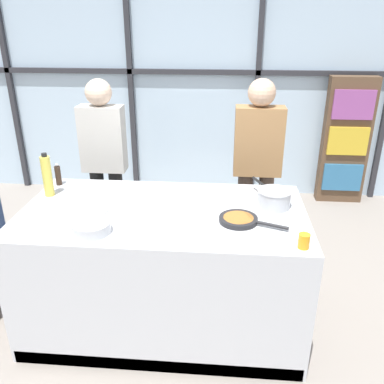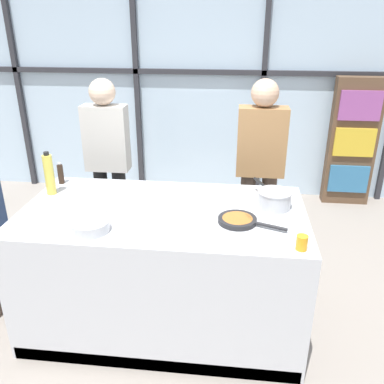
% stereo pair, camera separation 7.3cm
% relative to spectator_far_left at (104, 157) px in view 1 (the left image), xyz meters
% --- Properties ---
extents(ground_plane, '(18.00, 18.00, 0.00)m').
position_rel_spectator_far_left_xyz_m(ground_plane, '(0.70, -1.01, -0.96)').
color(ground_plane, gray).
extents(back_window_wall, '(6.40, 0.10, 2.80)m').
position_rel_spectator_far_left_xyz_m(back_window_wall, '(0.70, 1.56, 0.44)').
color(back_window_wall, silver).
rests_on(back_window_wall, ground_plane).
extents(bookshelf, '(0.55, 0.19, 1.53)m').
position_rel_spectator_far_left_xyz_m(bookshelf, '(2.55, 1.38, -0.19)').
color(bookshelf, brown).
rests_on(bookshelf, ground_plane).
extents(demo_island, '(1.95, 1.03, 0.93)m').
position_rel_spectator_far_left_xyz_m(demo_island, '(0.70, -1.01, -0.49)').
color(demo_island, silver).
rests_on(demo_island, ground_plane).
extents(spectator_far_left, '(0.40, 0.23, 1.66)m').
position_rel_spectator_far_left_xyz_m(spectator_far_left, '(0.00, 0.00, 0.00)').
color(spectator_far_left, black).
rests_on(spectator_far_left, ground_plane).
extents(spectator_center_left, '(0.42, 0.24, 1.68)m').
position_rel_spectator_far_left_xyz_m(spectator_center_left, '(1.40, 0.00, 0.00)').
color(spectator_center_left, '#47382D').
rests_on(spectator_center_left, ground_plane).
extents(frying_pan, '(0.43, 0.25, 0.03)m').
position_rel_spectator_far_left_xyz_m(frying_pan, '(1.22, -1.14, -0.01)').
color(frying_pan, '#232326').
rests_on(frying_pan, demo_island).
extents(saucepan, '(0.26, 0.41, 0.12)m').
position_rel_spectator_far_left_xyz_m(saucepan, '(1.46, -0.88, 0.04)').
color(saucepan, silver).
rests_on(saucepan, demo_island).
extents(white_plate, '(0.24, 0.24, 0.01)m').
position_rel_spectator_far_left_xyz_m(white_plate, '(0.21, -1.08, -0.02)').
color(white_plate, white).
rests_on(white_plate, demo_island).
extents(mixing_bowl, '(0.24, 0.24, 0.07)m').
position_rel_spectator_far_left_xyz_m(mixing_bowl, '(0.31, -1.35, 0.01)').
color(mixing_bowl, silver).
rests_on(mixing_bowl, demo_island).
extents(oil_bottle, '(0.07, 0.07, 0.33)m').
position_rel_spectator_far_left_xyz_m(oil_bottle, '(-0.17, -0.83, 0.13)').
color(oil_bottle, '#E0CC4C').
rests_on(oil_bottle, demo_island).
extents(pepper_grinder, '(0.04, 0.04, 0.18)m').
position_rel_spectator_far_left_xyz_m(pepper_grinder, '(-0.18, -0.62, 0.05)').
color(pepper_grinder, '#332319').
rests_on(pepper_grinder, demo_island).
extents(juice_glass_near, '(0.07, 0.07, 0.09)m').
position_rel_spectator_far_left_xyz_m(juice_glass_near, '(1.57, -1.43, 0.02)').
color(juice_glass_near, orange).
rests_on(juice_glass_near, demo_island).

